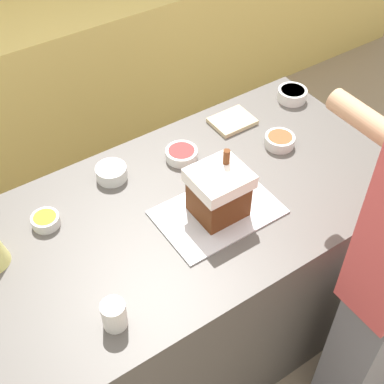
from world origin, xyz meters
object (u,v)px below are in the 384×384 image
object	(u,v)px
candy_bowl_front_corner	(46,220)
candy_bowl_center_rear	(292,94)
baking_tray	(218,212)
candy_bowl_far_left	(182,154)
gingerbread_house	(219,192)
cookbook	(232,121)
candy_bowl_near_tray_right	(280,140)
candy_bowl_beside_tree	(111,172)
mug	(114,315)

from	to	relation	value
candy_bowl_front_corner	candy_bowl_center_rear	bearing A→B (deg)	3.81
baking_tray	candy_bowl_far_left	xyz separation A→B (m)	(0.05, 0.32, 0.02)
gingerbread_house	cookbook	size ratio (longest dim) A/B	1.40
candy_bowl_far_left	candy_bowl_center_rear	bearing A→B (deg)	4.96
gingerbread_house	candy_bowl_front_corner	distance (m)	0.62
baking_tray	candy_bowl_center_rear	distance (m)	0.79
candy_bowl_front_corner	candy_bowl_near_tray_right	size ratio (longest dim) A/B	0.81
baking_tray	candy_bowl_front_corner	world-z (taller)	candy_bowl_front_corner
candy_bowl_beside_tree	mug	distance (m)	0.65
candy_bowl_far_left	gingerbread_house	bearing A→B (deg)	-99.52
candy_bowl_beside_tree	candy_bowl_center_rear	distance (m)	0.92
candy_bowl_front_corner	candy_bowl_near_tray_right	distance (m)	0.98
candy_bowl_front_corner	candy_bowl_beside_tree	distance (m)	0.32
candy_bowl_front_corner	candy_bowl_center_rear	xyz separation A→B (m)	(1.23, 0.08, 0.01)
baking_tray	gingerbread_house	distance (m)	0.11
candy_bowl_near_tray_right	mug	xyz separation A→B (m)	(-0.96, -0.36, 0.02)
mug	baking_tray	bearing A→B (deg)	20.42
candy_bowl_beside_tree	mug	bearing A→B (deg)	-117.03
gingerbread_house	mug	bearing A→B (deg)	-159.57
baking_tray	candy_bowl_near_tray_right	xyz separation A→B (m)	(0.43, 0.17, 0.02)
candy_bowl_near_tray_right	cookbook	bearing A→B (deg)	108.02
baking_tray	candy_bowl_near_tray_right	bearing A→B (deg)	20.86
gingerbread_house	cookbook	world-z (taller)	gingerbread_house
gingerbread_house	cookbook	distance (m)	0.54
baking_tray	candy_bowl_beside_tree	size ratio (longest dim) A/B	3.66
candy_bowl_near_tray_right	candy_bowl_center_rear	size ratio (longest dim) A/B	0.94
gingerbread_house	mug	world-z (taller)	gingerbread_house
candy_bowl_center_rear	cookbook	size ratio (longest dim) A/B	0.74
gingerbread_house	candy_bowl_far_left	bearing A→B (deg)	80.48
candy_bowl_far_left	candy_bowl_center_rear	world-z (taller)	candy_bowl_center_rear
gingerbread_house	candy_bowl_near_tray_right	xyz separation A→B (m)	(0.43, 0.17, -0.08)
candy_bowl_center_rear	candy_bowl_beside_tree	bearing A→B (deg)	179.98
baking_tray	candy_bowl_beside_tree	xyz separation A→B (m)	(-0.23, 0.38, 0.03)
candy_bowl_front_corner	candy_bowl_center_rear	distance (m)	1.23
candy_bowl_near_tray_right	candy_bowl_center_rear	distance (m)	0.33
candy_bowl_front_corner	cookbook	distance (m)	0.91
baking_tray	gingerbread_house	xyz separation A→B (m)	(0.00, 0.00, 0.11)
candy_bowl_far_left	candy_bowl_beside_tree	distance (m)	0.29
candy_bowl_far_left	mug	distance (m)	0.78
cookbook	mug	xyz separation A→B (m)	(-0.89, -0.59, 0.04)
baking_tray	mug	world-z (taller)	mug
mug	candy_bowl_near_tray_right	bearing A→B (deg)	20.62
gingerbread_house	candy_bowl_center_rear	xyz separation A→B (m)	(0.69, 0.38, -0.08)
candy_bowl_far_left	candy_bowl_beside_tree	xyz separation A→B (m)	(-0.29, 0.06, 0.01)
candy_bowl_far_left	cookbook	xyz separation A→B (m)	(0.31, 0.07, -0.01)
candy_bowl_near_tray_right	candy_bowl_center_rear	world-z (taller)	candy_bowl_center_rear
baking_tray	candy_bowl_beside_tree	bearing A→B (deg)	121.54
gingerbread_house	candy_bowl_far_left	world-z (taller)	gingerbread_house
candy_bowl_front_corner	mug	xyz separation A→B (m)	(0.01, -0.49, 0.03)
candy_bowl_center_rear	mug	bearing A→B (deg)	-154.71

